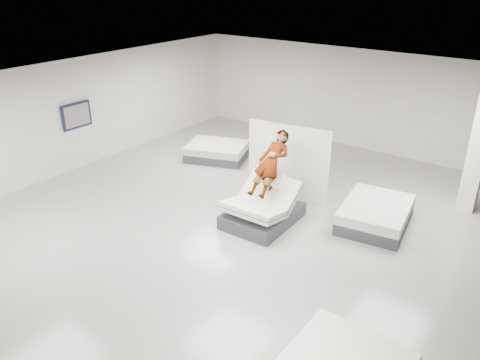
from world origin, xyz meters
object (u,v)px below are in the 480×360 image
Objects in this scene: person at (271,172)px; flat_bed_left_far at (217,151)px; wall_poster at (77,115)px; flat_bed_right_far at (375,214)px; remote at (270,188)px; hero_bed at (262,209)px; divider_panel at (288,162)px; column at (479,149)px.

person reaches higher than flat_bed_left_far.
person is 1.82× the size of wall_poster.
flat_bed_right_far reaches higher than flat_bed_left_far.
wall_poster reaches higher than remote.
wall_poster is at bearing -174.63° from person.
hero_bed is 0.86× the size of flat_bed_left_far.
divider_panel is at bearing -179.87° from flat_bed_right_far.
divider_panel reaches higher than person.
flat_bed_left_far is at bearing 143.89° from remote.
person is at bearing 6.77° from wall_poster.
column is at bearing 19.66° from divider_panel.
remote is 4.44m from flat_bed_left_far.
column reaches higher than divider_panel.
column is at bearing 39.86° from person.
divider_panel is at bearing 105.55° from remote.
divider_panel reaches higher than hero_bed.
flat_bed_right_far is 2.92m from column.
person is 4.96m from column.
flat_bed_right_far is (2.18, 1.48, -0.08)m from hero_bed.
flat_bed_right_far is 5.65m from flat_bed_left_far.
column is 10.71m from wall_poster.
person is (-0.01, 0.31, 0.82)m from hero_bed.
flat_bed_left_far is 2.24× the size of wall_poster.
hero_bed is 0.65m from remote.
person is 4.11m from flat_bed_left_far.
divider_panel is 6.31m from wall_poster.
column is at bearing 44.55° from remote.
person reaches higher than flat_bed_right_far.
wall_poster is at bearing -170.73° from divider_panel.
divider_panel is 2.28× the size of wall_poster.
person is 2.64m from flat_bed_right_far.
remote is 0.06× the size of divider_panel.
wall_poster is (-6.22, -0.74, 0.43)m from person.
divider_panel is 2.52m from flat_bed_right_far.
flat_bed_right_far is (2.42, 0.01, -0.72)m from divider_panel.
flat_bed_left_far is at bearing 143.91° from hero_bed.
wall_poster is at bearing -158.07° from column.
column is at bearing 53.83° from flat_bed_right_far.
divider_panel is (-0.23, 1.16, -0.19)m from person.
flat_bed_left_far is at bearing 169.97° from flat_bed_right_far.
column is (3.95, 2.10, 0.62)m from divider_panel.
wall_poster reaches higher than person.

